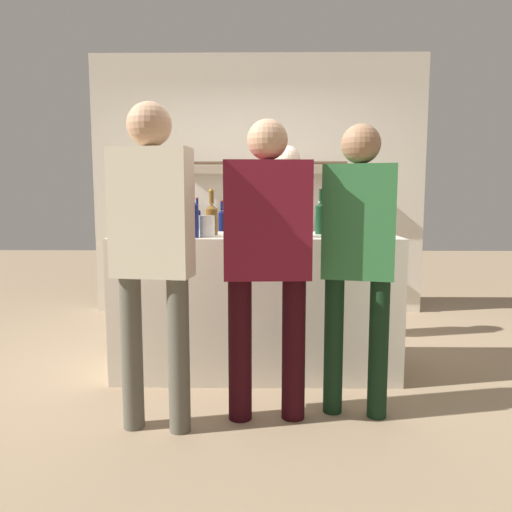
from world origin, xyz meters
The scene contains 14 objects.
ground_plane centered at (0.00, 0.00, 0.00)m, with size 16.00×16.00×0.00m, color #9E8466.
bar_counter centered at (0.00, 0.00, 0.51)m, with size 2.01×0.68×1.02m, color beige.
back_wall centered at (0.00, 1.94, 1.40)m, with size 3.61×0.12×2.80m, color beige.
back_shelf centered at (0.00, 1.76, 1.09)m, with size 1.85×0.18×1.65m.
counter_bottle_0 centered at (0.48, 0.10, 1.15)m, with size 0.08×0.08×0.33m.
counter_bottle_1 centered at (-0.32, -0.01, 1.14)m, with size 0.09×0.09×0.33m.
counter_bottle_2 centered at (-0.42, -0.23, 1.16)m, with size 0.08×0.08×0.36m.
wine_glass centered at (0.02, 0.14, 1.14)m, with size 0.08×0.08×0.17m.
ice_bucket centered at (0.18, -0.18, 1.12)m, with size 0.21×0.21×0.21m.
cork_jar centered at (-0.34, -0.15, 1.09)m, with size 0.11×0.11×0.15m.
customer_right centered at (0.60, -0.73, 1.02)m, with size 0.44×0.27×1.71m.
customer_left centered at (-0.55, -0.94, 1.07)m, with size 0.45×0.25×1.79m.
server_behind_counter centered at (0.26, 0.79, 1.04)m, with size 0.40×0.23×1.73m.
customer_center centered at (0.07, -0.79, 1.01)m, with size 0.50×0.24×1.73m.
Camera 1 is at (0.05, -3.60, 1.32)m, focal length 35.00 mm.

